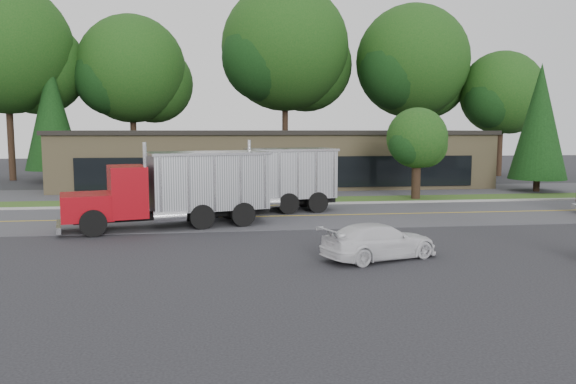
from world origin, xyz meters
name	(u,v)px	position (x,y,z in m)	size (l,w,h in m)	color
ground	(291,256)	(0.00, 0.00, 0.00)	(140.00, 140.00, 0.00)	#35353A
road	(267,217)	(0.00, 9.00, 0.00)	(60.00, 8.00, 0.02)	#4E4E53
center_line	(267,217)	(0.00, 9.00, 0.00)	(60.00, 0.12, 0.01)	gold
curb	(261,205)	(0.00, 13.20, 0.00)	(60.00, 0.30, 0.12)	#9E9E99
grass_verge	(258,202)	(0.00, 15.00, 0.00)	(60.00, 3.40, 0.03)	#33581E
far_parking	(253,192)	(0.00, 20.00, 0.00)	(60.00, 7.00, 0.02)	#4E4E53
strip_mall	(273,159)	(2.00, 26.00, 2.00)	(32.00, 12.00, 4.00)	#8B7A55
tree_far_a	(9,55)	(-19.82, 32.14, 10.67)	(11.72, 11.03, 16.71)	#382619
tree_far_b	(134,74)	(-9.84, 34.12, 9.35)	(10.27, 9.66, 14.64)	#382619
tree_far_c	(287,54)	(4.19, 34.15, 11.42)	(12.54, 11.80, 17.89)	#382619
tree_far_d	(414,67)	(16.17, 33.14, 10.26)	(11.27, 10.60, 16.07)	#382619
tree_far_e	(502,97)	(24.12, 31.10, 7.42)	(8.15, 7.67, 11.63)	#382619
evergreen_left	(52,114)	(-16.00, 30.00, 5.63)	(4.51, 4.51, 10.25)	#382619
evergreen_right	(540,122)	(20.00, 18.00, 4.94)	(3.96, 3.96, 8.99)	#382619
tree_verge	(418,141)	(10.06, 15.05, 3.66)	(4.04, 3.80, 5.76)	#382619
dump_truck_red	(181,187)	(-4.15, 6.67, 1.81)	(9.35, 4.66, 3.36)	black
dump_truck_blue	(271,178)	(0.37, 10.67, 1.80)	(8.03, 3.87, 3.36)	black
rally_car	(379,241)	(2.95, -0.72, 0.61)	(1.70, 4.19, 1.22)	white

